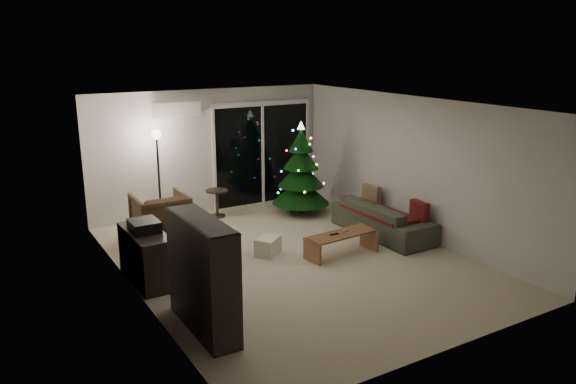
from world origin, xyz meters
name	(u,v)px	position (x,y,z in m)	size (l,w,h in m)	color
room	(271,177)	(0.46, 1.49, 1.02)	(6.50, 7.51, 2.60)	beige
bookshelf	(189,278)	(-2.25, -1.36, 0.70)	(0.36, 1.41, 1.41)	black
media_cabinet	(146,256)	(-2.25, 0.39, 0.38)	(0.46, 1.23, 0.77)	black
stereo	(144,226)	(-2.25, 0.39, 0.85)	(0.39, 0.46, 0.16)	black
armchair	(161,217)	(-1.49, 2.03, 0.42)	(0.90, 0.92, 0.84)	#3D2F1D
ottoman	(219,240)	(-0.87, 0.93, 0.21)	(0.46, 0.46, 0.42)	#ECE3C2
cardboard_box_a	(216,249)	(-1.01, 0.71, 0.16)	(0.44, 0.33, 0.31)	beige
cardboard_box_b	(268,246)	(-0.22, 0.41, 0.15)	(0.42, 0.31, 0.29)	beige
side_table	(217,203)	(-0.09, 2.77, 0.27)	(0.44, 0.44, 0.55)	black
floor_lamp	(159,180)	(-1.24, 2.78, 0.89)	(0.29, 0.29, 1.78)	black
sofa	(383,219)	(2.05, 0.21, 0.30)	(2.08, 0.81, 0.61)	#4C5342
sofa_throw	(379,212)	(1.95, 0.21, 0.44)	(0.65, 1.50, 0.05)	#4A1212
cushion_a	(371,195)	(2.30, 0.86, 0.55)	(0.12, 0.40, 0.40)	#74654A
cushion_b	(419,213)	(2.30, -0.44, 0.55)	(0.12, 0.40, 0.40)	#4A1212
coffee_table	(342,244)	(0.80, -0.24, 0.19)	(1.21, 0.42, 0.38)	brown
remote_a	(334,234)	(0.65, -0.24, 0.39)	(0.15, 0.05, 0.02)	black
remote_b	(345,231)	(0.90, -0.19, 0.39)	(0.14, 0.04, 0.02)	slate
christmas_tree	(301,168)	(1.48, 2.11, 0.94)	(1.17, 1.17, 1.89)	#0C400E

